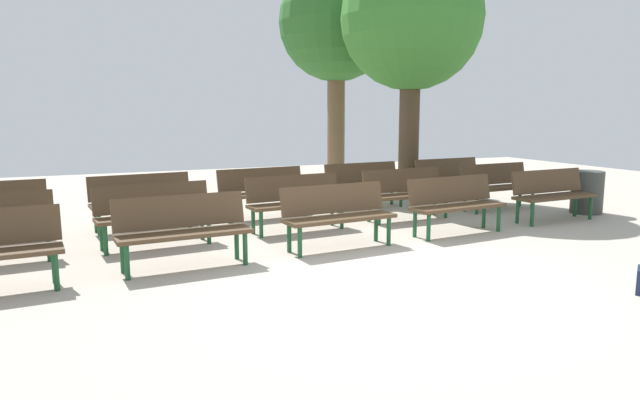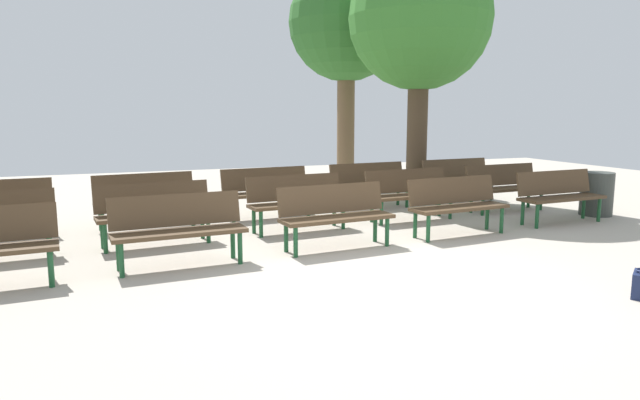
% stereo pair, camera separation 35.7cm
% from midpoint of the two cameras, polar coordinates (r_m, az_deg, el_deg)
% --- Properties ---
extents(ground_plane, '(25.65, 25.65, 0.00)m').
position_cam_midpoint_polar(ground_plane, '(6.62, 9.15, -7.78)').
color(ground_plane, '#B2A899').
extents(bench_r0_c1, '(1.63, 0.58, 0.87)m').
position_cam_midpoint_polar(bench_r0_c1, '(7.12, -12.57, -2.51)').
color(bench_r0_c1, '#4C3823').
rests_on(bench_r0_c1, ground_plane).
extents(bench_r0_c2, '(1.64, 0.62, 0.87)m').
position_cam_midpoint_polar(bench_r0_c2, '(7.86, 2.83, -1.23)').
color(bench_r0_c2, '#4C3823').
rests_on(bench_r0_c2, ground_plane).
extents(bench_r0_c3, '(1.64, 0.63, 0.87)m').
position_cam_midpoint_polar(bench_r0_c3, '(8.99, 14.61, -0.22)').
color(bench_r0_c3, '#4C3823').
rests_on(bench_r0_c3, ground_plane).
extents(bench_r0_c4, '(1.62, 0.57, 0.87)m').
position_cam_midpoint_polar(bench_r0_c4, '(10.53, 23.66, 0.63)').
color(bench_r0_c4, '#4C3823').
rests_on(bench_r0_c4, ground_plane).
extents(bench_r1_c1, '(1.64, 0.63, 0.87)m').
position_cam_midpoint_polar(bench_r1_c1, '(8.34, -15.03, -0.94)').
color(bench_r1_c1, '#4C3823').
rests_on(bench_r1_c1, ground_plane).
extents(bench_r1_c2, '(1.64, 0.62, 0.87)m').
position_cam_midpoint_polar(bench_r1_c2, '(9.01, -1.15, 0.10)').
color(bench_r1_c2, '#4C3823').
rests_on(bench_r1_c2, ground_plane).
extents(bench_r1_c3, '(1.63, 0.58, 0.87)m').
position_cam_midpoint_polar(bench_r1_c3, '(10.04, 9.95, 0.88)').
color(bench_r1_c3, '#4C3823').
rests_on(bench_r1_c3, ground_plane).
extents(bench_r1_c4, '(1.62, 0.57, 0.87)m').
position_cam_midpoint_polar(bench_r1_c4, '(11.39, 18.81, 1.48)').
color(bench_r1_c4, '#4C3823').
rests_on(bench_r1_c4, ground_plane).
extents(bench_r2_c1, '(1.64, 0.65, 0.87)m').
position_cam_midpoint_polar(bench_r2_c1, '(9.61, -16.00, 0.30)').
color(bench_r2_c1, '#4C3823').
rests_on(bench_r2_c1, ground_plane).
extents(bench_r2_c2, '(1.64, 0.62, 0.87)m').
position_cam_midpoint_polar(bench_r2_c2, '(10.18, -4.32, 1.10)').
color(bench_r2_c2, '#4C3823').
rests_on(bench_r2_c2, ground_plane).
extents(bench_r2_c3, '(1.63, 0.59, 0.87)m').
position_cam_midpoint_polar(bench_r2_c3, '(11.11, 5.94, 1.74)').
color(bench_r2_c3, '#4C3823').
rests_on(bench_r2_c3, ground_plane).
extents(bench_r2_c4, '(1.63, 0.58, 0.87)m').
position_cam_midpoint_polar(bench_r2_c4, '(12.36, 14.44, 2.24)').
color(bench_r2_c4, '#4C3823').
rests_on(bench_r2_c4, ground_plane).
extents(tree_0, '(3.00, 3.00, 5.29)m').
position_cam_midpoint_polar(tree_0, '(12.62, 10.80, 17.28)').
color(tree_0, '#4C3A28').
rests_on(tree_0, ground_plane).
extents(tree_1, '(2.79, 2.79, 5.37)m').
position_cam_midpoint_polar(tree_1, '(14.39, 3.40, 17.02)').
color(tree_1, brown).
rests_on(tree_1, ground_plane).
extents(trash_bin, '(0.57, 0.57, 0.78)m').
position_cam_midpoint_polar(trash_bin, '(11.58, 26.71, 0.56)').
color(trash_bin, '#383D38').
rests_on(trash_bin, ground_plane).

